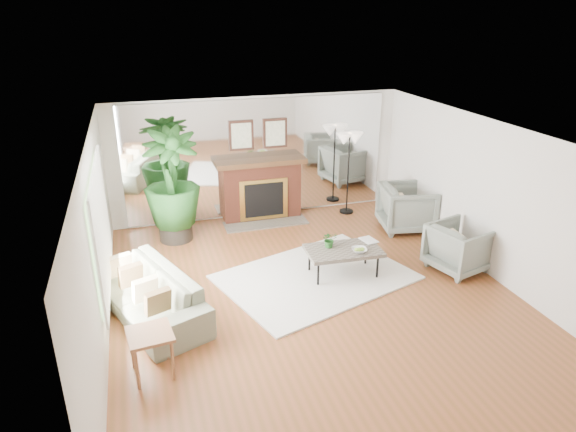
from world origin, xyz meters
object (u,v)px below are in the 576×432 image
object	(u,v)px
sofa	(147,293)
armchair_back	(407,208)
potted_ficus	(172,183)
side_table	(150,339)
coffee_table	(344,251)
armchair_front	(459,247)
floor_lamp	(349,145)
fireplace	(261,188)

from	to	relation	value
sofa	armchair_back	world-z (taller)	armchair_back
sofa	potted_ficus	size ratio (longest dim) A/B	1.08
side_table	sofa	bearing A→B (deg)	89.44
coffee_table	armchair_front	bearing A→B (deg)	-10.52
coffee_table	floor_lamp	size ratio (longest dim) A/B	0.71
sofa	floor_lamp	bearing A→B (deg)	102.19
fireplace	potted_ficus	xyz separation A→B (m)	(-1.83, -0.56, 0.48)
coffee_table	floor_lamp	bearing A→B (deg)	65.87
coffee_table	side_table	bearing A→B (deg)	-152.61
fireplace	armchair_front	xyz separation A→B (m)	(2.60, -3.16, -0.25)
side_table	armchair_front	bearing A→B (deg)	14.01
armchair_back	potted_ficus	xyz separation A→B (m)	(-4.43, 0.82, 0.69)
armchair_front	floor_lamp	distance (m)	3.24
sofa	armchair_back	size ratio (longest dim) A/B	2.30
side_table	potted_ficus	distance (m)	3.97
side_table	armchair_back	bearing A→B (deg)	31.01
armchair_front	armchair_back	bearing A→B (deg)	-15.27
floor_lamp	potted_ficus	bearing A→B (deg)	-174.46
armchair_back	floor_lamp	size ratio (longest dim) A/B	0.57
potted_ficus	armchair_back	bearing A→B (deg)	-10.46
coffee_table	side_table	xyz separation A→B (m)	(-3.13, -1.62, 0.05)
armchair_back	armchair_front	xyz separation A→B (m)	(0.00, -1.78, -0.05)
fireplace	coffee_table	bearing A→B (deg)	-76.61
armchair_front	side_table	bearing A→B (deg)	88.74
sofa	potted_ficus	xyz separation A→B (m)	(0.62, 2.49, 0.81)
fireplace	coffee_table	xyz separation A→B (m)	(0.67, -2.80, -0.22)
armchair_back	armchair_front	bearing A→B (deg)	-168.74
fireplace	side_table	bearing A→B (deg)	-119.10
coffee_table	armchair_back	bearing A→B (deg)	36.32
side_table	potted_ficus	bearing A→B (deg)	80.65
fireplace	floor_lamp	world-z (taller)	fireplace
side_table	floor_lamp	bearing A→B (deg)	44.48
fireplace	floor_lamp	size ratio (longest dim) A/B	1.18
armchair_back	sofa	bearing A→B (deg)	119.62
sofa	side_table	world-z (taller)	sofa
armchair_back	side_table	world-z (taller)	armchair_back
sofa	armchair_front	bearing A→B (deg)	67.36
sofa	floor_lamp	xyz separation A→B (m)	(4.28, 2.85, 1.15)
fireplace	sofa	size ratio (longest dim) A/B	0.89
armchair_back	coffee_table	bearing A→B (deg)	137.59
coffee_table	armchair_back	world-z (taller)	armchair_back
potted_ficus	sofa	bearing A→B (deg)	-104.02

